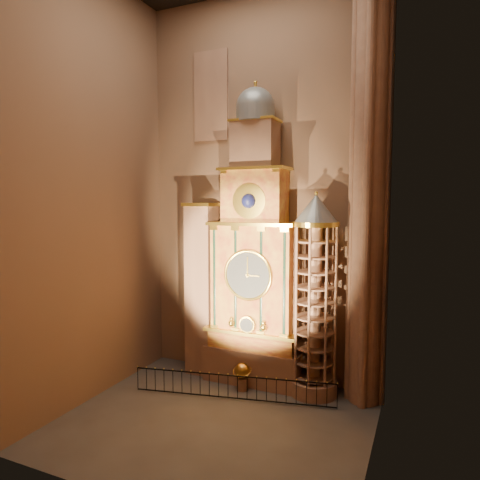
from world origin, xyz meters
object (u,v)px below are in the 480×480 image
at_px(stair_turret, 315,297).
at_px(iron_railing, 233,387).
at_px(portrait_tower, 202,288).
at_px(celestial_globe, 242,374).
at_px(astronomical_clock, 255,266).

height_order(stair_turret, iron_railing, stair_turret).
height_order(portrait_tower, stair_turret, stair_turret).
height_order(portrait_tower, celestial_globe, portrait_tower).
bearing_deg(astronomical_clock, celestial_globe, -97.21).
bearing_deg(astronomical_clock, portrait_tower, 179.71).
relative_size(portrait_tower, stair_turret, 0.94).
bearing_deg(iron_railing, portrait_tower, 140.59).
bearing_deg(portrait_tower, celestial_globe, -23.16).
bearing_deg(iron_railing, astronomical_clock, 86.88).
bearing_deg(stair_turret, iron_railing, -146.70).
height_order(astronomical_clock, iron_railing, astronomical_clock).
bearing_deg(astronomical_clock, stair_turret, -4.30).
bearing_deg(portrait_tower, stair_turret, -2.33).
bearing_deg(iron_railing, stair_turret, 33.30).
relative_size(portrait_tower, celestial_globe, 6.73).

